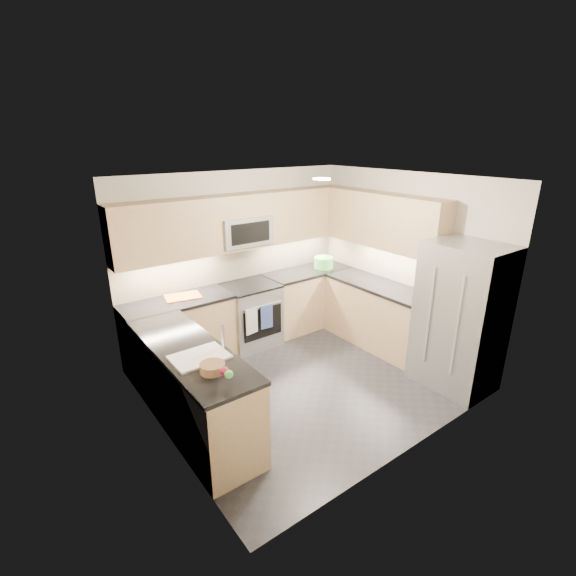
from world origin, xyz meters
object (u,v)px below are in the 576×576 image
Objects in this scene: utensil_bowl at (324,262)px; cutting_board at (183,296)px; refrigerator at (460,317)px; fruit_basket at (213,368)px; microwave at (243,230)px; gas_range at (251,315)px.

utensil_bowl is 0.68× the size of cutting_board.
utensil_bowl is at bearing 91.78° from refrigerator.
fruit_basket is at bearing -105.70° from cutting_board.
utensil_bowl reaches higher than cutting_board.
fruit_basket reaches higher than cutting_board.
microwave reaches higher than fruit_basket.
cutting_board is at bearing -177.86° from microwave.
gas_range is 2.86m from refrigerator.
gas_range is 0.51× the size of refrigerator.
cutting_board is 1.99m from fruit_basket.
gas_range is 1.25m from microwave.
microwave is at bearing 90.00° from gas_range.
cutting_board is (-0.98, -0.04, -0.75)m from microwave.
utensil_bowl reaches higher than fruit_basket.
microwave reaches higher than gas_range.
refrigerator reaches higher than utensil_bowl.
refrigerator is at bearing -11.40° from fruit_basket.
cutting_board is at bearing 177.03° from utensil_bowl.
fruit_basket is at bearing 168.60° from refrigerator.
refrigerator is at bearing -60.38° from microwave.
utensil_bowl is at bearing -6.57° from microwave.
gas_range is at bearing -5.19° from cutting_board.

